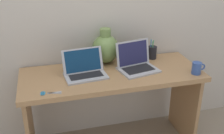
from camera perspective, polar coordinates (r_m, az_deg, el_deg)
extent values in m
cube|color=beige|center=(2.38, -2.01, 12.05)|extent=(4.40, 0.04, 2.40)
cube|color=#AD7F51|center=(2.24, 0.00, -1.62)|extent=(1.47, 0.57, 0.04)
cube|color=#AD7F51|center=(2.39, -16.70, -11.50)|extent=(0.03, 0.48, 0.71)
cube|color=#AD7F51|center=(2.67, 14.71, -7.10)|extent=(0.03, 0.48, 0.71)
cube|color=#B2B2B7|center=(2.18, -5.47, -1.84)|extent=(0.34, 0.24, 0.01)
cube|color=black|center=(2.17, -5.48, -1.63)|extent=(0.27, 0.15, 0.00)
cube|color=#B2B2B7|center=(2.20, -6.09, 1.34)|extent=(0.33, 0.10, 0.19)
cube|color=navy|center=(2.20, -6.09, 1.34)|extent=(0.29, 0.09, 0.17)
cube|color=#B2B2B7|center=(2.28, 5.48, -0.59)|extent=(0.35, 0.29, 0.01)
cube|color=black|center=(2.27, 5.49, -0.39)|extent=(0.27, 0.18, 0.00)
cube|color=#B2B2B7|center=(2.31, 4.36, 2.87)|extent=(0.31, 0.11, 0.21)
cube|color=#23234C|center=(2.31, 4.36, 2.87)|extent=(0.27, 0.10, 0.19)
ellipsoid|color=#75934C|center=(2.39, -1.36, 3.79)|extent=(0.23, 0.23, 0.25)
cylinder|color=#75934C|center=(2.34, -1.39, 7.17)|extent=(0.09, 0.09, 0.07)
cylinder|color=#335199|center=(2.30, 17.09, -0.22)|extent=(0.07, 0.07, 0.10)
torus|color=#335199|center=(2.32, 18.15, 0.02)|extent=(0.06, 0.01, 0.06)
cylinder|color=black|center=(2.51, 8.32, 2.99)|extent=(0.08, 0.08, 0.11)
cylinder|color=#4CA566|center=(2.51, 8.40, 4.07)|extent=(0.02, 0.01, 0.14)
cylinder|color=#4CA566|center=(2.48, 8.47, 3.83)|extent=(0.02, 0.01, 0.14)
cylinder|color=#338CBF|center=(2.50, 8.02, 4.05)|extent=(0.02, 0.03, 0.14)
cube|color=#B7B7BC|center=(1.99, -11.84, -5.21)|extent=(0.10, 0.01, 0.00)
cube|color=#B7B7BC|center=(1.98, -11.85, -5.32)|extent=(0.10, 0.04, 0.00)
torus|color=#338CBF|center=(1.98, -14.14, -5.42)|extent=(0.03, 0.03, 0.01)
torus|color=#338CBF|center=(2.00, -14.10, -5.19)|extent=(0.03, 0.04, 0.01)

